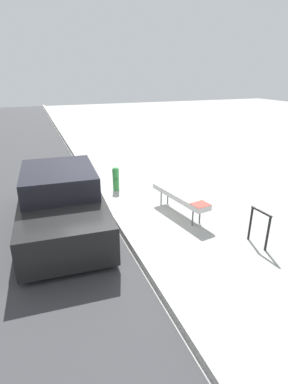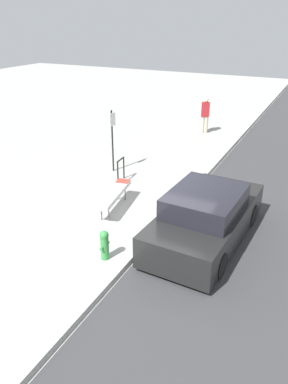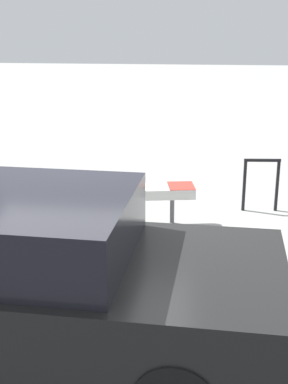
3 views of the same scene
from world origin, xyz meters
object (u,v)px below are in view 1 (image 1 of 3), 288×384
Objects in this scene: bike_rack at (259,224)px; fire_hydrant at (116,178)px; bench at (180,196)px; parked_car_near at (61,201)px.

fire_hydrant is at bearing -155.09° from bike_rack.
bike_rack reaches higher than fire_hydrant.
bench is 3.02m from parked_car_near.
parked_car_near is at bearing -107.31° from bench.
parked_car_near reaches higher than bench.
bike_rack is 4.73m from fire_hydrant.
bike_rack is 0.19× the size of parked_car_near.
fire_hydrant is at bearing -164.00° from bench.
fire_hydrant is 2.68m from parked_car_near.
parked_car_near is (-0.40, -2.99, 0.14)m from bench.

